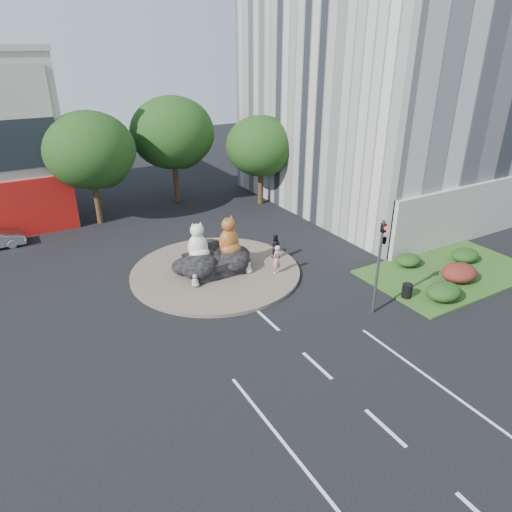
# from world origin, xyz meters

# --- Properties ---
(ground) EXTENTS (120.00, 120.00, 0.00)m
(ground) POSITION_xyz_m (0.00, 0.00, 0.00)
(ground) COLOR black
(ground) RESTS_ON ground
(roundabout_island) EXTENTS (10.00, 10.00, 0.20)m
(roundabout_island) POSITION_xyz_m (0.00, 10.00, 0.10)
(roundabout_island) COLOR brown
(roundabout_island) RESTS_ON ground
(rock_plinth) EXTENTS (3.20, 2.60, 0.90)m
(rock_plinth) POSITION_xyz_m (0.00, 10.00, 0.65)
(rock_plinth) COLOR black
(rock_plinth) RESTS_ON roundabout_island
(grass_verge) EXTENTS (10.00, 6.00, 0.12)m
(grass_verge) POSITION_xyz_m (12.00, 3.00, 0.06)
(grass_verge) COLOR #2D4F1A
(grass_verge) RESTS_ON ground
(tree_left) EXTENTS (6.46, 6.46, 8.27)m
(tree_left) POSITION_xyz_m (-3.93, 22.06, 5.25)
(tree_left) COLOR #382314
(tree_left) RESTS_ON ground
(tree_mid) EXTENTS (6.84, 6.84, 8.76)m
(tree_mid) POSITION_xyz_m (3.07, 24.06, 5.56)
(tree_mid) COLOR #382314
(tree_mid) RESTS_ON ground
(tree_right) EXTENTS (5.70, 5.70, 7.30)m
(tree_right) POSITION_xyz_m (9.07, 20.06, 4.63)
(tree_right) COLOR #382314
(tree_right) RESTS_ON ground
(hedge_near_green) EXTENTS (2.00, 1.60, 0.90)m
(hedge_near_green) POSITION_xyz_m (9.00, 1.00, 0.57)
(hedge_near_green) COLOR #103410
(hedge_near_green) RESTS_ON grass_verge
(hedge_red) EXTENTS (2.20, 1.76, 0.99)m
(hedge_red) POSITION_xyz_m (11.50, 2.00, 0.61)
(hedge_red) COLOR #4B1414
(hedge_red) RESTS_ON grass_verge
(hedge_mid_green) EXTENTS (1.80, 1.44, 0.81)m
(hedge_mid_green) POSITION_xyz_m (14.00, 3.50, 0.53)
(hedge_mid_green) COLOR #103410
(hedge_mid_green) RESTS_ON grass_verge
(hedge_back_green) EXTENTS (1.60, 1.28, 0.72)m
(hedge_back_green) POSITION_xyz_m (10.50, 4.80, 0.48)
(hedge_back_green) COLOR #103410
(hedge_back_green) RESTS_ON grass_verge
(traffic_light) EXTENTS (0.44, 1.24, 5.00)m
(traffic_light) POSITION_xyz_m (5.10, 2.00, 3.62)
(traffic_light) COLOR #595B60
(traffic_light) RESTS_ON ground
(street_lamp) EXTENTS (2.34, 0.22, 8.06)m
(street_lamp) POSITION_xyz_m (12.82, 8.00, 4.55)
(street_lamp) COLOR #595B60
(street_lamp) RESTS_ON ground
(cat_white) EXTENTS (1.51, 1.36, 2.25)m
(cat_white) POSITION_xyz_m (-0.97, 10.17, 2.22)
(cat_white) COLOR silver
(cat_white) RESTS_ON rock_plinth
(cat_tabby) EXTENTS (1.68, 1.55, 2.37)m
(cat_tabby) POSITION_xyz_m (0.87, 9.89, 2.29)
(cat_tabby) COLOR #CD602A
(cat_tabby) RESTS_ON rock_plinth
(kitten_calico) EXTENTS (0.49, 0.43, 0.79)m
(kitten_calico) POSITION_xyz_m (-1.85, 8.71, 0.60)
(kitten_calico) COLOR silver
(kitten_calico) RESTS_ON roundabout_island
(kitten_white) EXTENTS (0.59, 0.59, 0.75)m
(kitten_white) POSITION_xyz_m (1.51, 8.69, 0.57)
(kitten_white) COLOR silver
(kitten_white) RESTS_ON roundabout_island
(pedestrian_pink) EXTENTS (0.74, 0.63, 1.73)m
(pedestrian_pink) POSITION_xyz_m (2.94, 7.89, 1.06)
(pedestrian_pink) COLOR pink
(pedestrian_pink) RESTS_ON roundabout_island
(pedestrian_dark) EXTENTS (0.95, 0.94, 1.55)m
(pedestrian_dark) POSITION_xyz_m (4.00, 9.77, 0.98)
(pedestrian_dark) COLOR black
(pedestrian_dark) RESTS_ON roundabout_island
(litter_bin) EXTENTS (0.55, 0.55, 0.77)m
(litter_bin) POSITION_xyz_m (7.50, 2.12, 0.50)
(litter_bin) COLOR black
(litter_bin) RESTS_ON grass_verge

